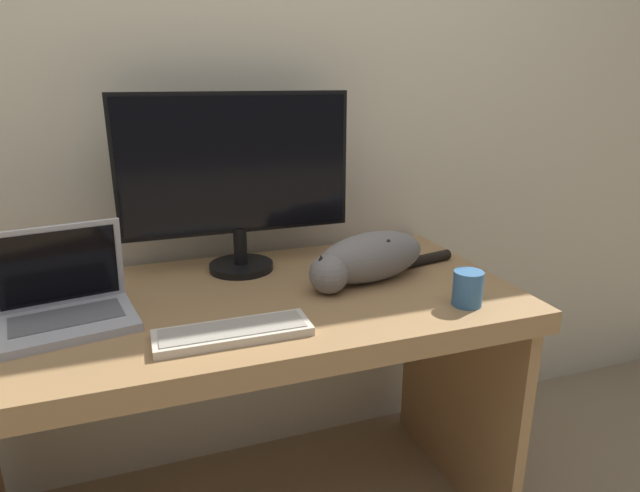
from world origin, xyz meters
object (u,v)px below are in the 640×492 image
object	(u,v)px
cat	(367,258)
coffee_mug	(468,288)
external_keyboard	(233,332)
monitor	(237,175)
laptop	(65,305)

from	to	relation	value
cat	coffee_mug	size ratio (longest dim) A/B	5.66
external_keyboard	coffee_mug	size ratio (longest dim) A/B	3.86
cat	coffee_mug	world-z (taller)	cat
monitor	laptop	world-z (taller)	monitor
laptop	coffee_mug	bearing A→B (deg)	-23.51
monitor	cat	xyz separation A→B (m)	(0.32, -0.22, -0.22)
monitor	coffee_mug	bearing A→B (deg)	-42.67
laptop	external_keyboard	xyz separation A→B (m)	(0.36, -0.20, -0.04)
monitor	cat	world-z (taller)	monitor
coffee_mug	laptop	bearing A→B (deg)	166.87
monitor	external_keyboard	size ratio (longest dim) A/B	1.91
external_keyboard	monitor	bearing A→B (deg)	76.25
laptop	cat	xyz separation A→B (m)	(0.78, 0.01, 0.02)
monitor	external_keyboard	xyz separation A→B (m)	(-0.10, -0.43, -0.28)
laptop	cat	world-z (taller)	laptop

